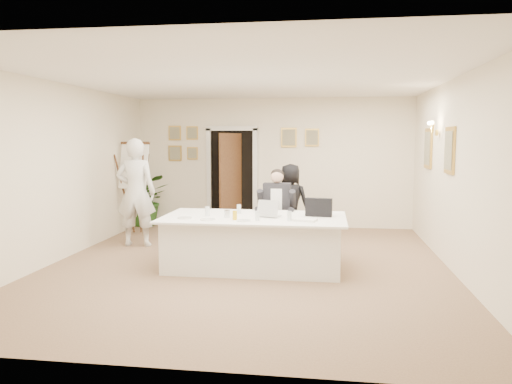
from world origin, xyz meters
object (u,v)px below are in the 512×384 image
object	(u,v)px
laptop	(269,207)
potted_palm	(146,199)
standing_man	(136,192)
steel_jug	(227,214)
flip_chart	(137,193)
seated_man	(277,211)
paper_stack	(305,220)
conference_table	(254,242)
oj_glass	(235,215)
standing_woman	(290,202)
laptop_bag	(319,207)

from	to	relation	value
laptop	potted_palm	bearing A→B (deg)	151.50
standing_man	laptop	bearing A→B (deg)	148.76
potted_palm	laptop	xyz separation A→B (m)	(3.13, -3.29, 0.34)
steel_jug	flip_chart	bearing A→B (deg)	133.47
flip_chart	potted_palm	distance (m)	1.07
laptop	seated_man	bearing A→B (deg)	106.41
laptop	steel_jug	distance (m)	0.63
seated_man	paper_stack	world-z (taller)	seated_man
potted_palm	steel_jug	distance (m)	4.32
laptop	conference_table	bearing A→B (deg)	-153.98
steel_jug	potted_palm	bearing A→B (deg)	126.13
paper_stack	oj_glass	world-z (taller)	oj_glass
standing_woman	paper_stack	world-z (taller)	standing_woman
standing_man	steel_jug	xyz separation A→B (m)	(1.94, -1.39, -0.14)
seated_man	flip_chart	xyz separation A→B (m)	(-2.96, 1.34, 0.12)
flip_chart	standing_woman	bearing A→B (deg)	-3.47
standing_woman	paper_stack	distance (m)	2.45
standing_man	steel_jug	size ratio (longest dim) A/B	17.60
standing_woman	paper_stack	bearing A→B (deg)	112.13
conference_table	standing_woman	world-z (taller)	standing_woman
standing_man	laptop_bag	bearing A→B (deg)	155.56
conference_table	seated_man	distance (m)	1.05
potted_palm	paper_stack	bearing A→B (deg)	-44.55
standing_woman	steel_jug	xyz separation A→B (m)	(-0.76, -2.28, 0.10)
laptop_bag	standing_man	bearing A→B (deg)	170.35
oj_glass	steel_jug	world-z (taller)	oj_glass
laptop_bag	laptop	bearing A→B (deg)	-162.97
conference_table	seated_man	world-z (taller)	seated_man
potted_palm	laptop_bag	xyz separation A→B (m)	(3.87, -3.19, 0.33)
laptop	standing_man	bearing A→B (deg)	172.53
standing_woman	flip_chart	bearing A→B (deg)	9.72
paper_stack	oj_glass	xyz separation A→B (m)	(-0.99, -0.05, 0.05)
seated_man	laptop	xyz separation A→B (m)	(-0.02, -0.94, 0.19)
flip_chart	laptop	bearing A→B (deg)	-37.87
flip_chart	standing_man	distance (m)	1.16
standing_man	seated_man	bearing A→B (deg)	168.30
flip_chart	oj_glass	world-z (taller)	flip_chart
conference_table	laptop	world-z (taller)	laptop
seated_man	oj_glass	xyz separation A→B (m)	(-0.46, -1.32, 0.12)
flip_chart	standing_woman	xyz separation A→B (m)	(3.10, -0.19, -0.11)
seated_man	steel_jug	size ratio (longest dim) A/B	13.11
paper_stack	oj_glass	size ratio (longest dim) A/B	2.43
paper_stack	laptop_bag	bearing A→B (deg)	67.01
laptop	oj_glass	world-z (taller)	laptop
flip_chart	laptop	xyz separation A→B (m)	(2.93, -2.28, 0.07)
standing_man	standing_woman	bearing A→B (deg)	-167.59
standing_man	laptop_bag	size ratio (longest dim) A/B	4.98
laptop_bag	seated_man	bearing A→B (deg)	139.18
standing_man	oj_glass	distance (m)	2.63
standing_man	laptop	xyz separation A→B (m)	(2.53, -1.20, -0.05)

